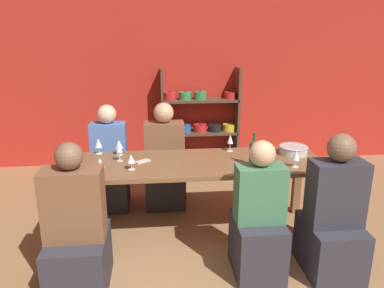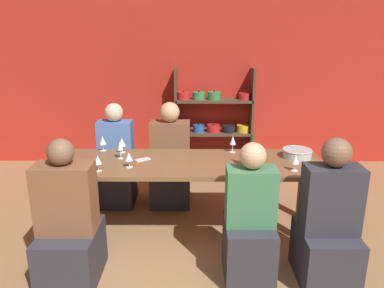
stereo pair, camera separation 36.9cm
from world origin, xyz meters
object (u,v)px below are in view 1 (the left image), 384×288
Objects in this scene: wine_glass_red_b at (119,148)px; wine_glass_red_c at (100,163)px; person_near_a at (332,224)px; wine_glass_red_a at (98,143)px; wine_bottle_green at (253,152)px; person_near_b at (258,226)px; mixing_bowl at (293,150)px; person_near_c at (77,238)px; person_far_a at (165,168)px; dining_table at (193,170)px; cell_phone at (143,161)px; wine_glass_white_a at (119,145)px; wine_glass_red_e at (131,159)px; wine_glass_red_d at (230,140)px; shelf_unit at (199,128)px; wine_glass_empty_a at (296,156)px.

wine_glass_red_b reaches higher than wine_glass_red_c.
wine_glass_red_a is at bearing 151.77° from person_near_a.
person_near_b reaches higher than wine_bottle_green.
mixing_bowl is 0.24× the size of person_near_c.
person_far_a is (-1.36, 1.50, -0.00)m from person_near_a.
dining_table is 0.50m from cell_phone.
wine_glass_white_a reaches higher than mixing_bowl.
wine_glass_red_e is at bearing 55.59° from person_near_c.
wine_glass_red_a is 0.62m from wine_glass_red_e.
dining_table is 15.71× the size of wine_glass_red_a.
person_far_a is at bearing 146.44° from wine_glass_red_d.
wine_glass_white_a is (-1.28, 0.46, -0.02)m from wine_bottle_green.
wine_glass_white_a is 0.13× the size of person_near_a.
mixing_bowl is 0.24× the size of person_near_a.
wine_glass_red_c is (-1.15, -2.30, 0.28)m from shelf_unit.
wine_glass_red_d is at bearing 35.25° from dining_table.
dining_table is 1.27m from person_near_c.
shelf_unit reaches higher than wine_glass_red_b.
person_near_a reaches higher than person_near_b.
shelf_unit reaches higher than cell_phone.
wine_glass_red_a is 0.22m from wine_glass_white_a.
wine_glass_red_b is at bearing 55.62° from person_far_a.
shelf_unit is 2.91m from person_near_a.
wine_glass_red_b is 1.04× the size of wine_glass_red_d.
cell_phone is at bearing -176.56° from mixing_bowl.
wine_glass_red_c is at bearing -102.05° from wine_glass_white_a.
shelf_unit is 4.55× the size of wine_bottle_green.
dining_table is at bearing 15.29° from wine_glass_red_e.
person_near_a reaches higher than wine_bottle_green.
dining_table is 16.30× the size of wine_glass_white_a.
wine_glass_red_e is at bearing 176.83° from wine_glass_empty_a.
person_near_b is at bearing -56.43° from dining_table.
mixing_bowl is 1.67m from wine_glass_red_e.
person_far_a reaches higher than cell_phone.
dining_table is 2.10× the size of person_near_a.
wine_glass_red_e is at bearing -164.71° from dining_table.
wine_glass_red_b is 0.26m from cell_phone.
wine_glass_red_c is at bearing -80.89° from wine_glass_red_a.
person_near_a reaches higher than cell_phone.
shelf_unit reaches higher than person_near_c.
wine_glass_empty_a is 0.91× the size of wine_glass_red_d.
wine_bottle_green is at bearing -75.27° from wine_glass_red_d.
person_near_a is at bearing -3.43° from person_near_b.
cell_phone is (-1.42, 0.29, -0.11)m from wine_glass_empty_a.
person_near_b is (1.18, -0.80, -0.47)m from wine_glass_red_b.
person_near_a is (1.83, -1.04, -0.43)m from wine_glass_white_a.
dining_table is 13.95× the size of wine_glass_red_b.
shelf_unit is 2.22m from wine_glass_red_b.
person_near_b is at bearing -87.27° from wine_glass_red_d.
wine_glass_red_a is 0.13× the size of person_near_a.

